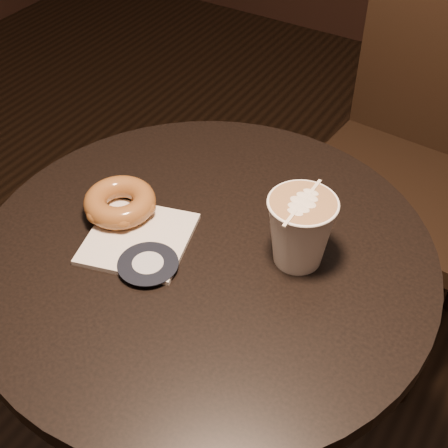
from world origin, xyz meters
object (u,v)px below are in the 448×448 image
object	(u,v)px
pastry_bag	(138,239)
cafe_table	(208,331)
latte_cup	(300,231)
doughnut	(120,202)
chair	(424,127)

from	to	relation	value
pastry_bag	cafe_table	bearing A→B (deg)	5.51
cafe_table	pastry_bag	bearing A→B (deg)	-158.88
cafe_table	latte_cup	distance (m)	0.29
doughnut	chair	bearing A→B (deg)	68.12
doughnut	latte_cup	size ratio (longest dim) A/B	1.03
cafe_table	chair	bearing A→B (deg)	79.43
pastry_bag	doughnut	size ratio (longest dim) A/B	1.33
chair	cafe_table	bearing A→B (deg)	-96.60
chair	latte_cup	size ratio (longest dim) A/B	9.71
pastry_bag	latte_cup	bearing A→B (deg)	6.54
cafe_table	latte_cup	world-z (taller)	latte_cup
chair	latte_cup	world-z (taller)	chair
cafe_table	chair	size ratio (longest dim) A/B	0.69
chair	pastry_bag	distance (m)	0.81
chair	doughnut	xyz separation A→B (m)	(-0.29, -0.73, 0.17)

